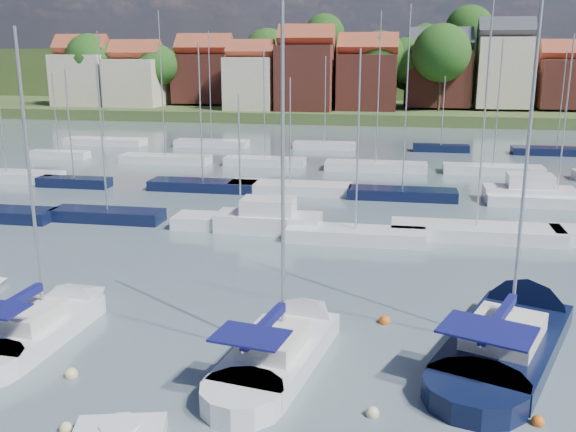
# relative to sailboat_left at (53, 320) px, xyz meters

# --- Properties ---
(ground) EXTENTS (260.00, 260.00, 0.00)m
(ground) POSITION_rel_sailboat_left_xyz_m (11.38, 36.87, -0.36)
(ground) COLOR #4A5A65
(ground) RESTS_ON ground
(sailboat_left) EXTENTS (3.22, 10.23, 13.80)m
(sailboat_left) POSITION_rel_sailboat_left_xyz_m (0.00, 0.00, 0.00)
(sailboat_left) COLOR silver
(sailboat_left) RESTS_ON ground
(sailboat_centre) EXTENTS (4.78, 11.39, 15.04)m
(sailboat_centre) POSITION_rel_sailboat_left_xyz_m (10.54, -0.17, -0.01)
(sailboat_centre) COLOR silver
(sailboat_centre) RESTS_ON ground
(sailboat_navy) EXTENTS (8.50, 14.36, 19.23)m
(sailboat_navy) POSITION_rel_sailboat_left_xyz_m (19.88, 2.90, -0.02)
(sailboat_navy) COLOR black
(sailboat_navy) RESTS_ON ground
(tender) EXTENTS (3.03, 1.95, 0.60)m
(tender) POSITION_rel_sailboat_left_xyz_m (6.37, -7.21, -0.13)
(tender) COLOR silver
(tender) RESTS_ON ground
(buoy_b) EXTENTS (0.43, 0.43, 0.43)m
(buoy_b) POSITION_rel_sailboat_left_xyz_m (4.49, -7.17, -0.36)
(buoy_b) COLOR beige
(buoy_b) RESTS_ON ground
(buoy_c) EXTENTS (0.49, 0.49, 0.49)m
(buoy_c) POSITION_rel_sailboat_left_xyz_m (2.90, -3.87, -0.36)
(buoy_c) COLOR beige
(buoy_c) RESTS_ON ground
(buoy_d) EXTENTS (0.45, 0.45, 0.45)m
(buoy_d) POSITION_rel_sailboat_left_xyz_m (14.10, -4.54, -0.36)
(buoy_d) COLOR beige
(buoy_d) RESTS_ON ground
(buoy_e) EXTENTS (0.52, 0.52, 0.52)m
(buoy_e) POSITION_rel_sailboat_left_xyz_m (14.26, 3.10, -0.36)
(buoy_e) COLOR #D85914
(buoy_e) RESTS_ON ground
(buoy_f) EXTENTS (0.43, 0.43, 0.43)m
(buoy_f) POSITION_rel_sailboat_left_xyz_m (19.44, -4.10, -0.36)
(buoy_f) COLOR #D85914
(buoy_f) RESTS_ON ground
(marina_field) EXTENTS (79.62, 41.41, 15.93)m
(marina_field) POSITION_rel_sailboat_left_xyz_m (13.29, 32.02, 0.07)
(marina_field) COLOR silver
(marina_field) RESTS_ON ground
(far_shore_town) EXTENTS (212.46, 90.00, 22.27)m
(far_shore_town) POSITION_rel_sailboat_left_xyz_m (13.61, 129.54, 4.24)
(far_shore_town) COLOR #495B2D
(far_shore_town) RESTS_ON ground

